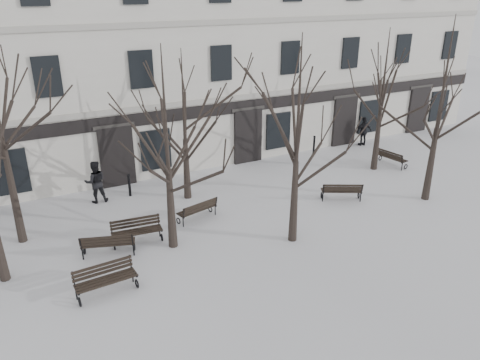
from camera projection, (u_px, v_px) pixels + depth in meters
ground at (265, 242)px, 17.54m from camera, size 100.00×100.00×0.00m
building at (150, 51)px, 26.03m from camera, size 40.40×10.20×11.40m
tree_1 at (166, 128)px, 15.56m from camera, size 5.08×5.08×7.26m
tree_2 at (298, 119)px, 15.92m from camera, size 5.28×5.28×7.55m
tree_3 at (443, 90)px, 19.22m from camera, size 5.53×5.53×7.90m
tree_5 at (184, 109)px, 19.66m from camera, size 4.62×4.62×6.60m
tree_6 at (384, 84)px, 22.83m from camera, size 4.97×4.97×7.10m
bench_0 at (105, 278)px, 14.50m from camera, size 1.93×0.82×0.95m
bench_1 at (108, 243)px, 16.49m from camera, size 1.94×1.21×0.93m
bench_2 at (342, 191)px, 20.76m from camera, size 1.83×1.38×0.89m
bench_3 at (137, 230)px, 17.38m from camera, size 1.90×0.86×0.93m
bench_4 at (198, 209)px, 19.06m from camera, size 1.80×1.01×0.86m
bench_5 at (391, 157)px, 24.81m from camera, size 0.89×1.80×0.87m
bollard_a at (129, 184)px, 21.19m from camera, size 0.14×0.14×1.08m
bollard_b at (314, 144)px, 26.47m from camera, size 0.14×0.14×1.09m
pedestrian_b at (98, 202)px, 20.84m from camera, size 0.98×0.79×1.91m
pedestrian_c at (362, 145)px, 28.15m from camera, size 1.06×0.55×1.73m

